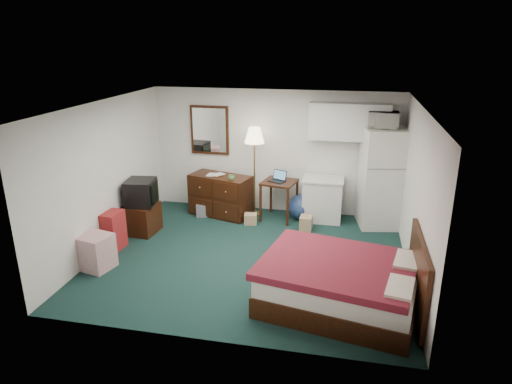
% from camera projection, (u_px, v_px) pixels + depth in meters
% --- Properties ---
extents(floor, '(5.00, 4.50, 0.01)m').
position_uv_depth(floor, '(251.00, 257.00, 7.58)').
color(floor, black).
rests_on(floor, ground).
extents(ceiling, '(5.00, 4.50, 0.01)m').
position_uv_depth(ceiling, '(250.00, 106.00, 6.77)').
color(ceiling, white).
rests_on(ceiling, walls).
extents(walls, '(5.01, 4.51, 2.50)m').
position_uv_depth(walls, '(250.00, 185.00, 7.17)').
color(walls, white).
rests_on(walls, floor).
extents(mirror, '(0.80, 0.06, 1.00)m').
position_uv_depth(mirror, '(210.00, 130.00, 9.36)').
color(mirror, white).
rests_on(mirror, walls).
extents(upper_cabinets, '(1.50, 0.35, 0.70)m').
position_uv_depth(upper_cabinets, '(349.00, 122.00, 8.59)').
color(upper_cabinets, silver).
rests_on(upper_cabinets, walls).
extents(headboard, '(0.06, 1.56, 1.00)m').
position_uv_depth(headboard, '(418.00, 276.00, 5.86)').
color(headboard, black).
rests_on(headboard, walls).
extents(dresser, '(1.33, 0.87, 0.84)m').
position_uv_depth(dresser, '(221.00, 195.00, 9.25)').
color(dresser, black).
rests_on(dresser, floor).
extents(floor_lamp, '(0.45, 0.45, 1.80)m').
position_uv_depth(floor_lamp, '(254.00, 172.00, 9.12)').
color(floor_lamp, tan).
rests_on(floor_lamp, floor).
extents(desk, '(0.73, 0.73, 0.79)m').
position_uv_depth(desk, '(279.00, 200.00, 9.05)').
color(desk, black).
rests_on(desk, floor).
extents(exercise_ball, '(0.52, 0.52, 0.50)m').
position_uv_depth(exercise_ball, '(301.00, 207.00, 9.09)').
color(exercise_ball, navy).
rests_on(exercise_ball, floor).
extents(kitchen_counter, '(0.75, 0.58, 0.82)m').
position_uv_depth(kitchen_counter, '(322.00, 200.00, 9.01)').
color(kitchen_counter, silver).
rests_on(kitchen_counter, floor).
extents(fridge, '(0.91, 0.91, 1.89)m').
position_uv_depth(fridge, '(382.00, 178.00, 8.60)').
color(fridge, silver).
rests_on(fridge, floor).
extents(bed, '(2.25, 1.91, 0.64)m').
position_uv_depth(bed, '(340.00, 284.00, 6.13)').
color(bed, '#4F1225').
rests_on(bed, floor).
extents(tv_stand, '(0.59, 0.63, 0.54)m').
position_uv_depth(tv_stand, '(142.00, 218.00, 8.46)').
color(tv_stand, black).
rests_on(tv_stand, floor).
extents(suitcase, '(0.29, 0.43, 0.67)m').
position_uv_depth(suitcase, '(114.00, 231.00, 7.76)').
color(suitcase, maroon).
rests_on(suitcase, floor).
extents(retail_box, '(0.53, 0.53, 0.55)m').
position_uv_depth(retail_box, '(97.00, 252.00, 7.13)').
color(retail_box, silver).
rests_on(retail_box, floor).
extents(file_bin, '(0.42, 0.36, 0.25)m').
position_uv_depth(file_bin, '(205.00, 209.00, 9.30)').
color(file_bin, slate).
rests_on(file_bin, floor).
extents(cardboard_box_a, '(0.27, 0.24, 0.20)m').
position_uv_depth(cardboard_box_a, '(251.00, 219.00, 8.88)').
color(cardboard_box_a, olive).
rests_on(cardboard_box_a, floor).
extents(cardboard_box_b, '(0.23, 0.27, 0.27)m').
position_uv_depth(cardboard_box_b, '(306.00, 223.00, 8.61)').
color(cardboard_box_b, olive).
rests_on(cardboard_box_b, floor).
extents(laptop, '(0.37, 0.34, 0.20)m').
position_uv_depth(laptop, '(277.00, 177.00, 8.86)').
color(laptop, black).
rests_on(laptop, desk).
extents(crt_tv, '(0.58, 0.61, 0.47)m').
position_uv_depth(crt_tv, '(141.00, 192.00, 8.31)').
color(crt_tv, black).
rests_on(crt_tv, tv_stand).
extents(microwave, '(0.54, 0.30, 0.36)m').
position_uv_depth(microwave, '(383.00, 118.00, 8.23)').
color(microwave, silver).
rests_on(microwave, fridge).
extents(book_a, '(0.17, 0.03, 0.23)m').
position_uv_depth(book_a, '(208.00, 169.00, 9.12)').
color(book_a, olive).
rests_on(book_a, dresser).
extents(book_b, '(0.17, 0.12, 0.25)m').
position_uv_depth(book_b, '(215.00, 168.00, 9.16)').
color(book_b, olive).
rests_on(book_b, dresser).
extents(mug, '(0.15, 0.13, 0.12)m').
position_uv_depth(mug, '(232.00, 177.00, 8.82)').
color(mug, '#5E904C').
rests_on(mug, dresser).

